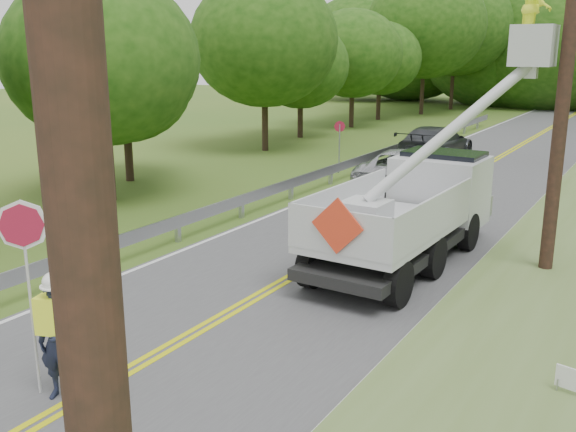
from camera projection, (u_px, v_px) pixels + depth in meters
The scene contains 10 objects.
ground at pixel (82, 398), 9.65m from camera, with size 140.00×140.00×0.00m, color #39611F.
road at pixel (413, 207), 21.25m from camera, with size 7.20×96.00×0.03m.
guardrail at pixel (319, 175), 23.87m from camera, with size 0.18×48.00×0.77m.
treeline_left at pixel (370, 37), 41.67m from camera, with size 10.08×55.08×11.18m.
flagger at pixel (58, 331), 9.37m from camera, with size 1.12×0.67×3.02m.
bucket_truck at pixel (426, 196), 15.99m from camera, with size 4.20×6.99×6.77m.
suv_silver at pixel (407, 168), 24.04m from camera, with size 2.47×5.35×1.49m, color #B9BBC0.
suv_darkgrey at pixel (435, 144), 29.78m from camera, with size 2.30×5.65×1.64m, color #313538.
stop_sign_permanent at pixel (339, 139), 26.84m from camera, with size 0.40×0.29×2.20m.
yard_sign at pixel (572, 381), 9.15m from camera, with size 0.48×0.13×0.70m.
Camera 1 is at (7.12, -5.81, 5.09)m, focal length 40.07 mm.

